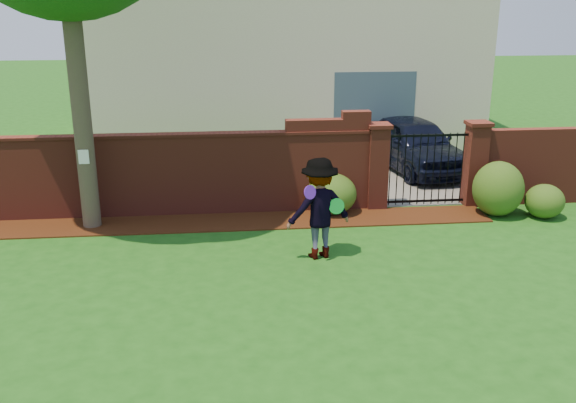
{
  "coord_description": "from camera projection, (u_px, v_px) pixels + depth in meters",
  "views": [
    {
      "loc": [
        -0.89,
        -9.08,
        4.46
      ],
      "look_at": [
        0.19,
        1.4,
        1.05
      ],
      "focal_mm": 39.7,
      "sensor_mm": 36.0,
      "label": 1
    }
  ],
  "objects": [
    {
      "name": "brick_wall_return",
      "position": [
        561.0,
        165.0,
        14.22
      ],
      "size": [
        4.0,
        0.25,
        1.7
      ],
      "primitive_type": "cube",
      "color": "maroon",
      "rests_on": "ground"
    },
    {
      "name": "frisbee_green",
      "position": [
        336.0,
        206.0,
        11.05
      ],
      "size": [
        0.29,
        0.11,
        0.28
      ],
      "primitive_type": "cylinder",
      "rotation": [
        1.43,
        0.0,
        0.17
      ],
      "color": "green",
      "rests_on": "man"
    },
    {
      "name": "shrub_left",
      "position": [
        332.0,
        194.0,
        13.58
      ],
      "size": [
        1.07,
        1.07,
        0.87
      ],
      "primitive_type": "ellipsoid",
      "color": "#224A16",
      "rests_on": "ground"
    },
    {
      "name": "driveway",
      "position": [
        381.0,
        162.0,
        17.97
      ],
      "size": [
        3.2,
        8.0,
        0.01
      ],
      "primitive_type": "cube",
      "color": "#65635E",
      "rests_on": "ground"
    },
    {
      "name": "mulch_bed",
      "position": [
        224.0,
        222.0,
        13.12
      ],
      "size": [
        11.1,
        1.08,
        0.03
      ],
      "primitive_type": "cube",
      "color": "black",
      "rests_on": "ground"
    },
    {
      "name": "house",
      "position": [
        280.0,
        38.0,
        20.53
      ],
      "size": [
        12.4,
        6.4,
        6.3
      ],
      "color": "beige",
      "rests_on": "ground"
    },
    {
      "name": "brick_wall",
      "position": [
        171.0,
        173.0,
        13.36
      ],
      "size": [
        8.7,
        0.31,
        2.16
      ],
      "color": "maroon",
      "rests_on": "ground"
    },
    {
      "name": "paper_notice",
      "position": [
        84.0,
        157.0,
        12.28
      ],
      "size": [
        0.2,
        0.01,
        0.28
      ],
      "primitive_type": "cube",
      "color": "white",
      "rests_on": "tree"
    },
    {
      "name": "man",
      "position": [
        320.0,
        209.0,
        11.12
      ],
      "size": [
        1.3,
        0.94,
        1.82
      ],
      "primitive_type": "imported",
      "rotation": [
        0.0,
        0.0,
        3.39
      ],
      "color": "gray",
      "rests_on": "ground"
    },
    {
      "name": "shrub_right",
      "position": [
        545.0,
        201.0,
        13.34
      ],
      "size": [
        0.81,
        0.81,
        0.72
      ],
      "primitive_type": "ellipsoid",
      "color": "#224A16",
      "rests_on": "ground"
    },
    {
      "name": "shrub_middle",
      "position": [
        498.0,
        189.0,
        13.42
      ],
      "size": [
        1.07,
        1.07,
        1.17
      ],
      "primitive_type": "ellipsoid",
      "color": "#224A16",
      "rests_on": "ground"
    },
    {
      "name": "frisbee_purple",
      "position": [
        310.0,
        192.0,
        10.68
      ],
      "size": [
        0.24,
        0.19,
        0.24
      ],
      "primitive_type": "cylinder",
      "rotation": [
        1.36,
        0.0,
        0.54
      ],
      "color": "#5F1EBC",
      "rests_on": "man"
    },
    {
      "name": "pillar_right",
      "position": [
        475.0,
        163.0,
        13.99
      ],
      "size": [
        0.5,
        0.5,
        1.88
      ],
      "color": "maroon",
      "rests_on": "ground"
    },
    {
      "name": "pillar_left",
      "position": [
        377.0,
        166.0,
        13.78
      ],
      "size": [
        0.5,
        0.5,
        1.88
      ],
      "color": "maroon",
      "rests_on": "ground"
    },
    {
      "name": "iron_gate",
      "position": [
        426.0,
        169.0,
        13.92
      ],
      "size": [
        1.78,
        0.03,
        1.6
      ],
      "color": "black",
      "rests_on": "ground"
    },
    {
      "name": "car",
      "position": [
        419.0,
        146.0,
        16.75
      ],
      "size": [
        2.33,
        4.35,
        1.41
      ],
      "primitive_type": "imported",
      "rotation": [
        0.0,
        0.0,
        0.17
      ],
      "color": "black",
      "rests_on": "ground"
    },
    {
      "name": "ground",
      "position": [
        285.0,
        292.0,
        10.06
      ],
      "size": [
        80.0,
        80.0,
        0.01
      ],
      "primitive_type": "cube",
      "color": "#1A4F13",
      "rests_on": "ground"
    }
  ]
}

